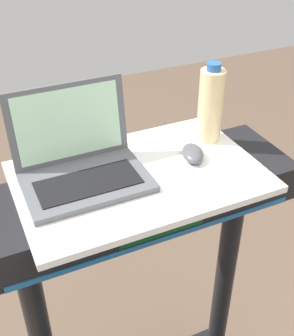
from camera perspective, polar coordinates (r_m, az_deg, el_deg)
desk_board at (r=1.20m, az=-1.01°, el=-1.15°), size 0.66×0.43×0.02m
laptop at (r=1.17m, az=-8.60°, el=0.71°), size 0.32×0.25×0.23m
computer_mouse at (r=1.25m, az=5.93°, el=1.90°), size 0.09×0.11×0.03m
water_bottle at (r=1.31m, az=8.22°, el=8.07°), size 0.07×0.07×0.24m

